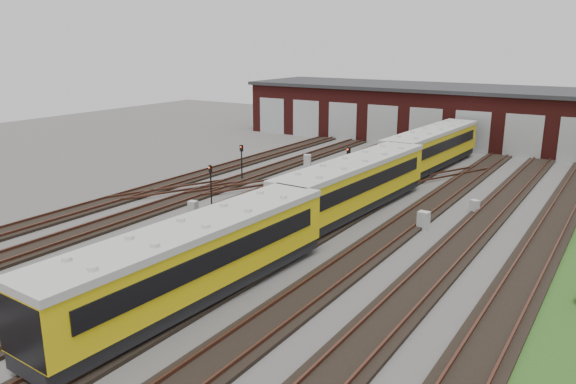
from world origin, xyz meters
The scene contains 13 objects.
ground centered at (0.00, 0.00, 0.00)m, with size 120.00×120.00×0.00m, color #4A4845.
track_network centered at (-0.17, 0.59, 0.11)m, with size 30.40×70.00×0.33m.
maintenance_shed centered at (-0.01, 39.97, 3.20)m, with size 51.00×12.50×6.35m.
metro_train centered at (2.00, 8.39, 2.04)m, with size 3.73×48.29×3.34m.
signal_mast_0 centered at (-6.36, 3.43, 2.08)m, with size 0.29×0.28×3.26m.
signal_mast_1 centered at (-9.99, 11.68, 1.96)m, with size 0.27×0.26×3.03m.
signal_mast_2 centered at (3.03, 20.76, 1.97)m, with size 0.29×0.28×3.08m.
signal_mast_3 centered at (-0.79, 13.05, 2.27)m, with size 0.32×0.31×3.55m.
relay_cabinet_0 centered at (-6.97, 2.22, 0.48)m, with size 0.57×0.48×0.95m, color #B0B4B6.
relay_cabinet_1 centered at (-8.30, 19.61, 0.53)m, with size 0.64×0.53×1.07m, color #B0B4B6.
relay_cabinet_2 centered at (-3.24, 4.37, 0.49)m, with size 0.59×0.49×0.99m, color #B0B4B6.
relay_cabinet_3 centered at (8.95, 12.76, 0.46)m, with size 0.56×0.46×0.93m, color #B0B4B6.
relay_cabinet_4 centered at (7.16, 7.66, 0.56)m, with size 0.68×0.56×1.13m, color #B0B4B6.
Camera 1 is at (17.88, -24.89, 11.35)m, focal length 35.00 mm.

